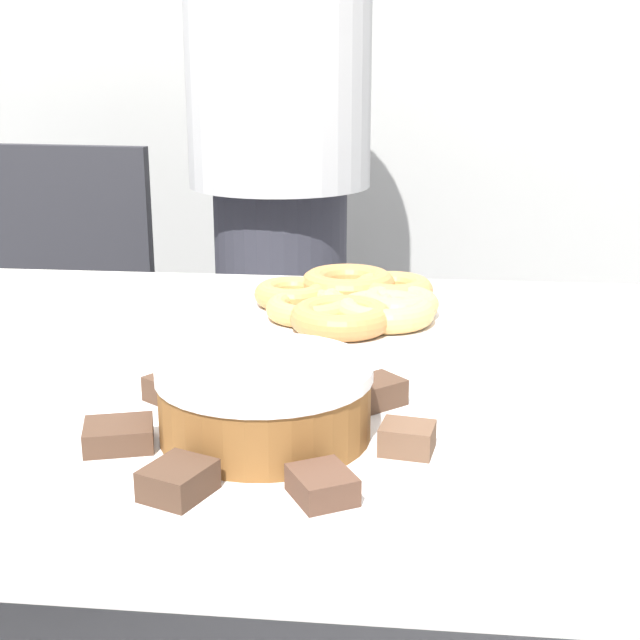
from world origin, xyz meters
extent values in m
cube|color=silver|center=(0.00, 0.00, 0.74)|extent=(1.78, 0.87, 0.03)
cylinder|color=#383842|center=(-0.17, 0.92, 0.42)|extent=(0.29, 0.29, 0.83)
cylinder|color=silver|center=(-0.17, 0.92, 1.16)|extent=(0.38, 0.38, 0.66)
cylinder|color=black|center=(-0.71, 0.85, 0.01)|extent=(0.44, 0.44, 0.01)
cylinder|color=#262626|center=(-0.71, 0.85, 0.23)|extent=(0.06, 0.06, 0.42)
cube|color=#2D2D33|center=(-0.71, 0.85, 0.46)|extent=(0.48, 0.48, 0.04)
cube|color=#2D2D33|center=(-0.69, 1.05, 0.69)|extent=(0.40, 0.06, 0.42)
cylinder|color=white|center=(-0.01, -0.22, 0.76)|extent=(0.34, 0.34, 0.01)
cylinder|color=white|center=(0.04, 0.19, 0.76)|extent=(0.33, 0.33, 0.01)
cylinder|color=brown|center=(-0.01, -0.22, 0.79)|extent=(0.19, 0.19, 0.06)
cylinder|color=white|center=(-0.01, -0.22, 0.82)|extent=(0.19, 0.19, 0.01)
cube|color=#513828|center=(-0.12, -0.14, 0.78)|extent=(0.06, 0.06, 0.02)
cube|color=#513828|center=(-0.14, -0.25, 0.77)|extent=(0.07, 0.07, 0.02)
cube|color=#513828|center=(-0.06, -0.34, 0.78)|extent=(0.06, 0.07, 0.02)
cube|color=brown|center=(0.05, -0.33, 0.77)|extent=(0.06, 0.07, 0.02)
cube|color=brown|center=(0.11, -0.24, 0.78)|extent=(0.05, 0.05, 0.03)
cube|color=#513828|center=(0.08, -0.13, 0.78)|extent=(0.06, 0.06, 0.03)
cube|color=#513828|center=(-0.02, -0.09, 0.78)|extent=(0.04, 0.05, 0.03)
torus|color=#E5AD66|center=(0.04, 0.19, 0.78)|extent=(0.11, 0.11, 0.03)
torus|color=#D18E4C|center=(0.09, 0.25, 0.78)|extent=(0.11, 0.11, 0.03)
torus|color=#C68447|center=(0.02, 0.27, 0.78)|extent=(0.13, 0.13, 0.04)
torus|color=#D18E4C|center=(-0.05, 0.22, 0.78)|extent=(0.10, 0.10, 0.03)
torus|color=tan|center=(-0.02, 0.16, 0.78)|extent=(0.12, 0.12, 0.03)
torus|color=#C68447|center=(0.03, 0.11, 0.78)|extent=(0.13, 0.13, 0.03)
torus|color=#E5AD66|center=(0.08, 0.15, 0.78)|extent=(0.13, 0.13, 0.03)
torus|color=#E5AD66|center=(0.10, 0.18, 0.78)|extent=(0.11, 0.11, 0.03)
camera|label=1|loc=(0.11, -0.95, 1.09)|focal=50.00mm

